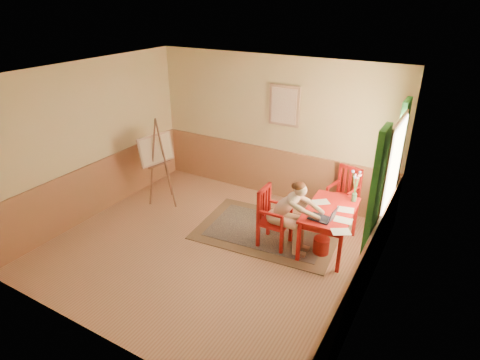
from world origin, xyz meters
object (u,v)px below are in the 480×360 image
Objects in this scene: chair_left at (272,217)px; laptop at (324,217)px; figure at (289,212)px; easel at (157,153)px; chair_back at (344,195)px; table at (330,214)px.

laptop is (0.86, -0.02, 0.26)m from chair_left.
chair_left is 0.34m from figure.
easel is at bearing 173.30° from chair_left.
chair_back is 3.58m from easel.
figure is (0.29, -0.01, 0.18)m from chair_left.
table is 0.40m from laptop.
figure reaches higher than chair_back.
laptop is 0.24× the size of easel.
figure reaches higher than laptop.
laptop is 3.50m from easel.
table is 3.47m from easel.
chair_back is at bearing 59.52° from chair_left.
easel reaches higher than laptop.
easel reaches higher than chair_back.
chair_back is 1.38m from laptop.
figure is 0.72× the size of easel.
laptop is (0.02, -0.37, 0.14)m from table.
chair_left is 0.81× the size of figure.
laptop is at bearing -86.49° from table.
table is 0.73× the size of easel.
laptop is (0.08, -1.36, 0.26)m from chair_back.
table is 3.01× the size of laptop.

